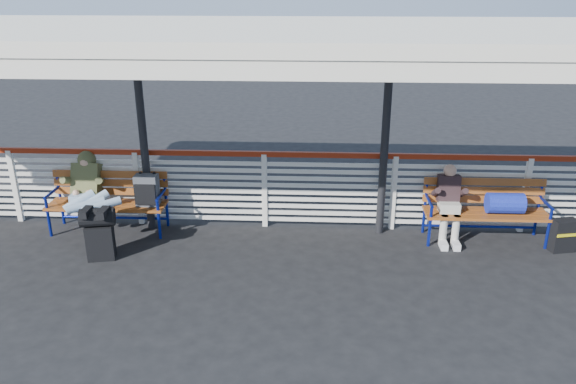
# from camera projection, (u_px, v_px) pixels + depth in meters

# --- Properties ---
(ground) EXTENTS (60.00, 60.00, 0.00)m
(ground) POSITION_uv_depth(u_px,v_px,m) (252.00, 287.00, 7.22)
(ground) COLOR black
(ground) RESTS_ON ground
(fence) EXTENTS (12.08, 0.08, 1.24)m
(fence) POSITION_uv_depth(u_px,v_px,m) (265.00, 187.00, 8.75)
(fence) COLOR silver
(fence) RESTS_ON ground
(canopy) EXTENTS (12.60, 3.60, 3.16)m
(canopy) POSITION_uv_depth(u_px,v_px,m) (254.00, 36.00, 6.92)
(canopy) COLOR silver
(canopy) RESTS_ON ground
(luggage_stack) EXTENTS (0.50, 0.34, 0.76)m
(luggage_stack) POSITION_uv_depth(u_px,v_px,m) (99.00, 232.00, 7.80)
(luggage_stack) COLOR black
(luggage_stack) RESTS_ON ground
(bench_left) EXTENTS (1.80, 0.56, 0.95)m
(bench_left) POSITION_uv_depth(u_px,v_px,m) (122.00, 194.00, 8.61)
(bench_left) COLOR #A14C1F
(bench_left) RESTS_ON ground
(bench_right) EXTENTS (1.80, 0.56, 0.92)m
(bench_right) POSITION_uv_depth(u_px,v_px,m) (493.00, 204.00, 8.30)
(bench_right) COLOR #A14C1F
(bench_right) RESTS_ON ground
(traveler_man) EXTENTS (0.94, 1.51, 0.77)m
(traveler_man) POSITION_uv_depth(u_px,v_px,m) (89.00, 197.00, 8.29)
(traveler_man) COLOR #9CB2D2
(traveler_man) RESTS_ON ground
(companion_person) EXTENTS (0.32, 0.66, 1.15)m
(companion_person) POSITION_uv_depth(u_px,v_px,m) (449.00, 203.00, 8.31)
(companion_person) COLOR #B6B2A5
(companion_person) RESTS_ON ground
(suitcase_side) EXTENTS (0.38, 0.28, 0.49)m
(suitcase_side) POSITION_uv_depth(u_px,v_px,m) (563.00, 235.00, 8.09)
(suitcase_side) COLOR black
(suitcase_side) RESTS_ON ground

